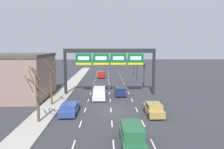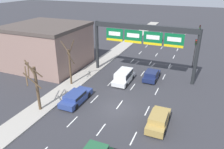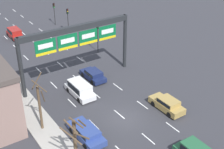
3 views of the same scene
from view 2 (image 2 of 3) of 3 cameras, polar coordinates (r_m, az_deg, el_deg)
The scene contains 15 objects.
ground_plane at distance 25.01m, azimuth 1.16°, elevation -9.00°, with size 220.00×220.00×0.00m, color #333338.
sidewalk_left at distance 28.48m, azimuth -14.02°, elevation -5.23°, with size 2.80×110.00×0.15m.
lane_dashes at distance 36.56m, azimuth 9.06°, elevation 1.69°, with size 6.72×67.00×0.01m.
sign_gantry at distance 31.60m, azimuth 8.20°, elevation 9.79°, with size 15.28×0.70×7.70m.
building_near at distance 37.60m, azimuth -16.39°, elevation 7.24°, with size 11.55×10.99×6.93m.
car_blue at distance 26.30m, azimuth -9.44°, elevation -5.80°, with size 1.95×4.87×1.29m.
suv_white at distance 30.78m, azimuth 3.08°, elevation -0.37°, with size 1.95×4.62×1.77m.
suv_red at distance 52.09m, azimuth 11.74°, elevation 9.19°, with size 1.87×4.18×1.63m.
car_navy at distance 32.26m, azimuth 10.29°, elevation -0.08°, with size 1.83×4.16×1.33m.
car_gold at distance 22.44m, azimuth 12.04°, elevation -11.44°, with size 1.79×4.36×1.47m.
traffic_light_near_gantry at distance 47.46m, azimuth 21.71°, elevation 9.50°, with size 0.30×0.35×4.51m.
traffic_light_mid_block at distance 37.54m, azimuth 20.90°, elevation 6.52°, with size 0.30×0.35×4.80m.
traffic_light_far_end at distance 52.89m, azimuth 21.89°, elevation 10.61°, with size 0.30×0.35×4.26m.
tree_bare_closest at distance 24.45m, azimuth -19.41°, elevation -2.48°, with size 2.44×1.48×5.96m.
tree_bare_second at distance 29.68m, azimuth -10.93°, elevation 2.74°, with size 1.46×1.48×6.22m.
Camera 2 is at (7.73, -19.58, 13.49)m, focal length 35.00 mm.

